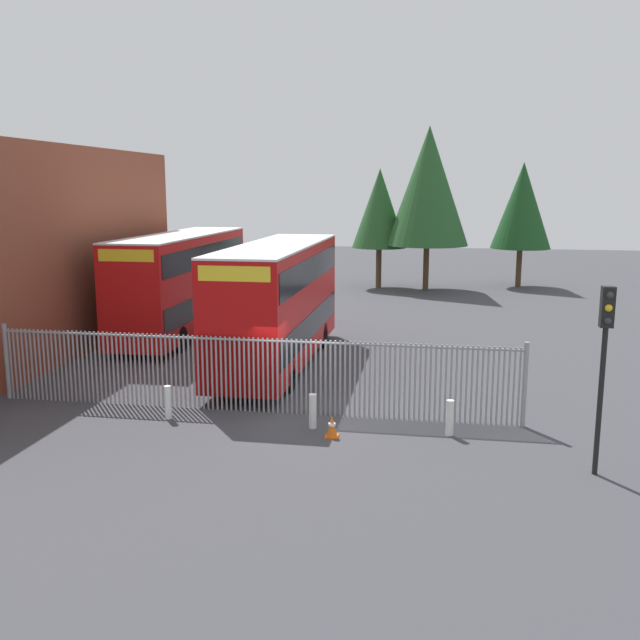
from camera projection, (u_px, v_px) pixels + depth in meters
ground_plane at (337, 351)px, 27.82m from camera, size 100.00×100.00×0.00m
palisade_fence at (249, 372)px, 20.08m from camera, size 15.47×0.14×2.35m
double_decker_bus_near_gate at (278, 299)px, 25.25m from camera, size 2.54×10.81×4.42m
double_decker_bus_behind_fence_left at (182, 280)px, 30.55m from camera, size 2.54×10.81×4.42m
bollard_near_left at (168, 402)px, 19.58m from camera, size 0.20×0.20×0.95m
bollard_center_front at (313, 411)px, 18.80m from camera, size 0.20×0.20×0.95m
bollard_near_right at (450, 418)px, 18.26m from camera, size 0.20×0.20×0.95m
traffic_cone_by_gate at (332, 426)px, 18.16m from camera, size 0.34×0.34×0.59m
traffic_light_kerbside at (604, 346)px, 15.29m from camera, size 0.28×0.33×4.30m
tree_tall_back at (522, 206)px, 44.90m from camera, size 3.84×3.84×8.00m
tree_short_side at (428, 186)px, 43.07m from camera, size 5.09×5.09×10.12m
tree_mid_row at (380, 209)px, 44.60m from camera, size 3.50×3.50×7.60m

